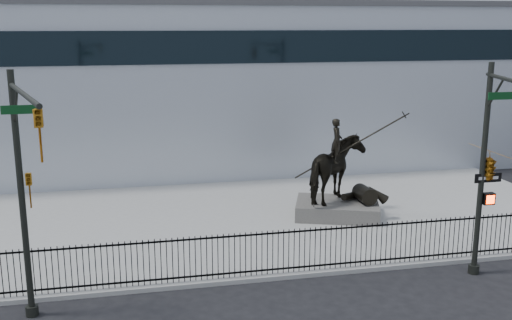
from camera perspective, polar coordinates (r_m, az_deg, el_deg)
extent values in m
plane|color=black|center=(18.85, 1.49, -12.77)|extent=(120.00, 120.00, 0.00)
cube|color=#989895|center=(25.18, -2.29, -5.83)|extent=(30.00, 12.00, 0.15)
cube|color=silver|center=(36.90, -5.87, 7.18)|extent=(44.00, 14.00, 9.00)
cube|color=black|center=(19.83, 0.63, -10.46)|extent=(22.00, 0.05, 0.05)
cube|color=black|center=(19.37, 0.64, -7.07)|extent=(22.00, 0.05, 0.05)
cube|color=black|center=(19.60, 0.63, -8.85)|extent=(22.00, 0.03, 1.50)
cube|color=#4E4C48|center=(25.68, 7.73, -4.63)|extent=(4.02, 3.37, 0.64)
imported|color=black|center=(25.22, 7.85, -0.97)|extent=(3.10, 3.34, 2.73)
imported|color=black|center=(24.95, 7.69, 1.82)|extent=(0.64, 0.78, 1.85)
cylinder|color=black|center=(25.01, 8.78, 1.16)|extent=(4.16, 1.54, 2.78)
cylinder|color=black|center=(18.76, -20.55, -13.28)|extent=(0.36, 0.36, 0.30)
cylinder|color=black|center=(17.58, -21.41, -3.41)|extent=(0.18, 0.18, 7.00)
cylinder|color=black|center=(14.84, -21.35, 5.94)|extent=(1.47, 4.84, 0.12)
imported|color=orange|center=(12.76, -19.89, 2.17)|extent=(0.18, 0.22, 1.10)
imported|color=orange|center=(17.50, -20.75, -2.76)|extent=(0.16, 0.20, 1.00)
cube|color=#0C3F19|center=(15.84, -21.55, 4.49)|extent=(0.90, 0.03, 0.22)
cylinder|color=black|center=(21.57, 20.02, -9.73)|extent=(0.36, 0.36, 0.30)
cylinder|color=black|center=(20.56, 20.74, -1.06)|extent=(0.18, 0.18, 7.00)
imported|color=orange|center=(20.63, 21.29, -0.49)|extent=(0.53, 2.48, 1.00)
cube|color=#0C3F19|center=(18.93, 22.40, 5.67)|extent=(0.90, 0.03, 0.22)
cube|color=black|center=(20.89, 21.26, -3.45)|extent=(0.38, 0.22, 0.38)
cube|color=#FF2D05|center=(20.80, 21.44, -3.54)|extent=(0.28, 0.02, 0.28)
cube|color=black|center=(20.67, 21.23, -1.60)|extent=(0.95, 0.03, 0.30)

